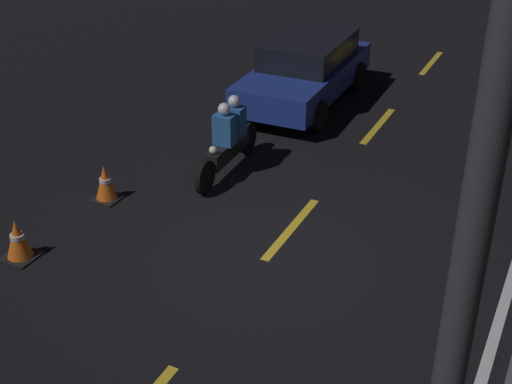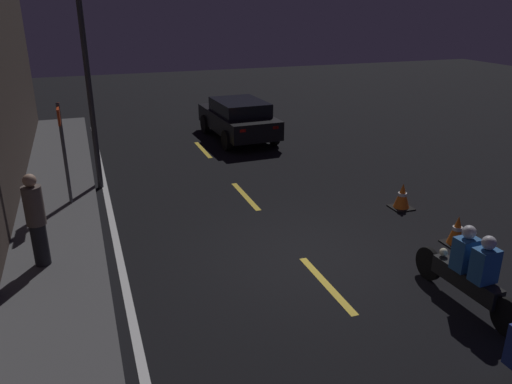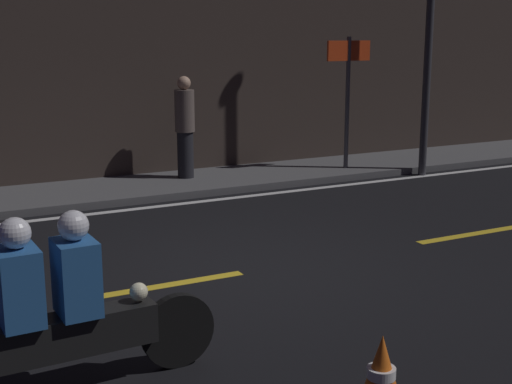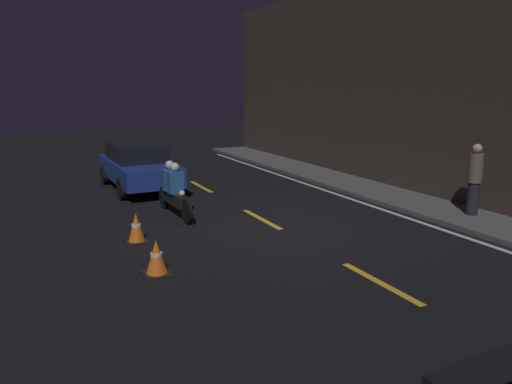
{
  "view_description": "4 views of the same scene",
  "coord_description": "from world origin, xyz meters",
  "px_view_note": "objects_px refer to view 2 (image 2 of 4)",
  "views": [
    {
      "loc": [
        7.84,
        3.7,
        5.92
      ],
      "look_at": [
        0.02,
        -0.12,
        1.13
      ],
      "focal_mm": 50.0,
      "sensor_mm": 36.0,
      "label": 1
    },
    {
      "loc": [
        -7.74,
        3.71,
        4.65
      ],
      "look_at": [
        1.08,
        0.57,
        1.06
      ],
      "focal_mm": 35.0,
      "sensor_mm": 36.0,
      "label": 2
    },
    {
      "loc": [
        -3.25,
        -6.72,
        2.59
      ],
      "look_at": [
        0.47,
        0.55,
        0.76
      ],
      "focal_mm": 50.0,
      "sensor_mm": 36.0,
      "label": 3
    },
    {
      "loc": [
        9.68,
        -5.27,
        3.24
      ],
      "look_at": [
        -0.25,
        -0.51,
        0.88
      ],
      "focal_mm": 35.0,
      "sensor_mm": 36.0,
      "label": 4
    }
  ],
  "objects_px": {
    "traffic_cone_mid": "(402,196)",
    "van_black": "(238,118)",
    "shop_sign": "(62,134)",
    "motorcycle": "(471,272)",
    "pedestrian": "(36,219)",
    "traffic_cone_near": "(457,231)",
    "street_lamp": "(86,63)"
  },
  "relations": [
    {
      "from": "street_lamp",
      "to": "traffic_cone_near",
      "type": "bearing_deg",
      "value": -131.78
    },
    {
      "from": "traffic_cone_near",
      "to": "street_lamp",
      "type": "relative_size",
      "value": 0.11
    },
    {
      "from": "street_lamp",
      "to": "van_black",
      "type": "bearing_deg",
      "value": -54.73
    },
    {
      "from": "van_black",
      "to": "motorcycle",
      "type": "bearing_deg",
      "value": 178.9
    },
    {
      "from": "shop_sign",
      "to": "van_black",
      "type": "bearing_deg",
      "value": -50.44
    },
    {
      "from": "traffic_cone_mid",
      "to": "motorcycle",
      "type": "bearing_deg",
      "value": 159.38
    },
    {
      "from": "van_black",
      "to": "shop_sign",
      "type": "bearing_deg",
      "value": 127.1
    },
    {
      "from": "van_black",
      "to": "traffic_cone_mid",
      "type": "xyz_separation_m",
      "value": [
        -7.45,
        -1.72,
        -0.46
      ]
    },
    {
      "from": "van_black",
      "to": "street_lamp",
      "type": "bearing_deg",
      "value": 122.81
    },
    {
      "from": "van_black",
      "to": "traffic_cone_near",
      "type": "distance_m",
      "value": 9.6
    },
    {
      "from": "traffic_cone_mid",
      "to": "shop_sign",
      "type": "relative_size",
      "value": 0.26
    },
    {
      "from": "pedestrian",
      "to": "shop_sign",
      "type": "height_order",
      "value": "shop_sign"
    },
    {
      "from": "shop_sign",
      "to": "street_lamp",
      "type": "xyz_separation_m",
      "value": [
        1.2,
        -0.74,
        1.43
      ]
    },
    {
      "from": "motorcycle",
      "to": "pedestrian",
      "type": "distance_m",
      "value": 7.43
    },
    {
      "from": "van_black",
      "to": "shop_sign",
      "type": "height_order",
      "value": "shop_sign"
    },
    {
      "from": "traffic_cone_near",
      "to": "shop_sign",
      "type": "height_order",
      "value": "shop_sign"
    },
    {
      "from": "van_black",
      "to": "traffic_cone_mid",
      "type": "height_order",
      "value": "van_black"
    },
    {
      "from": "traffic_cone_near",
      "to": "shop_sign",
      "type": "distance_m",
      "value": 8.87
    },
    {
      "from": "traffic_cone_near",
      "to": "shop_sign",
      "type": "relative_size",
      "value": 0.26
    },
    {
      "from": "shop_sign",
      "to": "street_lamp",
      "type": "bearing_deg",
      "value": -31.57
    },
    {
      "from": "motorcycle",
      "to": "van_black",
      "type": "bearing_deg",
      "value": -0.94
    },
    {
      "from": "motorcycle",
      "to": "shop_sign",
      "type": "height_order",
      "value": "shop_sign"
    },
    {
      "from": "motorcycle",
      "to": "pedestrian",
      "type": "relative_size",
      "value": 1.34
    },
    {
      "from": "van_black",
      "to": "motorcycle",
      "type": "height_order",
      "value": "van_black"
    },
    {
      "from": "pedestrian",
      "to": "shop_sign",
      "type": "relative_size",
      "value": 0.73
    },
    {
      "from": "traffic_cone_mid",
      "to": "shop_sign",
      "type": "bearing_deg",
      "value": 69.96
    },
    {
      "from": "shop_sign",
      "to": "street_lamp",
      "type": "distance_m",
      "value": 2.01
    },
    {
      "from": "van_black",
      "to": "street_lamp",
      "type": "relative_size",
      "value": 0.72
    },
    {
      "from": "traffic_cone_near",
      "to": "motorcycle",
      "type": "bearing_deg",
      "value": 143.69
    },
    {
      "from": "motorcycle",
      "to": "traffic_cone_near",
      "type": "relative_size",
      "value": 3.74
    },
    {
      "from": "van_black",
      "to": "traffic_cone_near",
      "type": "bearing_deg",
      "value": -172.66
    },
    {
      "from": "traffic_cone_mid",
      "to": "van_black",
      "type": "bearing_deg",
      "value": 12.98
    }
  ]
}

